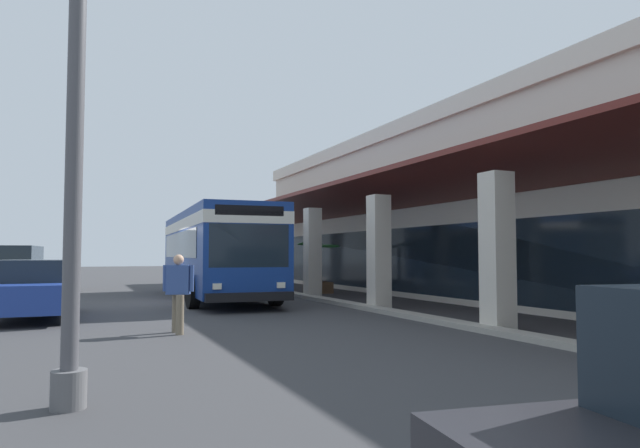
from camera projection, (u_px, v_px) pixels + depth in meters
ground at (375, 295)px, 21.91m from camera, size 120.00×120.00×0.00m
curb_strip at (329, 301)px, 18.76m from camera, size 36.94×0.50×0.12m
plaza_building at (544, 211)px, 22.77m from camera, size 31.08×15.98×6.75m
transit_bus at (215, 248)px, 20.56m from camera, size 11.32×3.19×3.34m
parked_suv_tan at (15, 268)px, 23.74m from camera, size 4.95×2.48×1.97m
parked_sedan_blue at (31, 289)px, 14.02m from camera, size 4.47×2.14×1.47m
pedestrian at (178, 289)px, 11.40m from camera, size 0.55×0.57×1.61m
potted_palm at (318, 280)px, 23.25m from camera, size 1.76×1.90×2.14m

